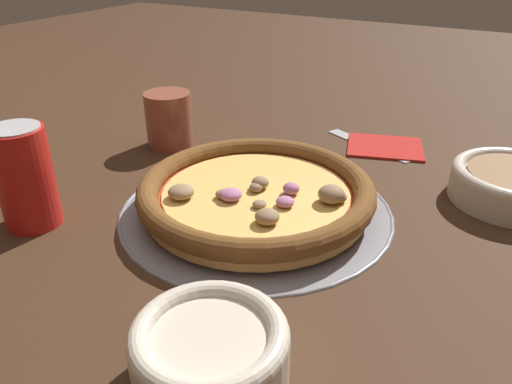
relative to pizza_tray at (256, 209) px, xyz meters
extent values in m
plane|color=#3D2616|center=(0.00, 0.00, 0.00)|extent=(3.00, 3.00, 0.00)
cylinder|color=gray|center=(0.00, 0.00, 0.00)|extent=(0.34, 0.34, 0.00)
torus|color=gray|center=(0.00, 0.00, 0.00)|extent=(0.35, 0.35, 0.01)
cylinder|color=tan|center=(0.00, 0.00, 0.01)|extent=(0.28, 0.28, 0.02)
torus|color=brown|center=(0.00, 0.00, 0.03)|extent=(0.30, 0.30, 0.03)
cylinder|color=#B7381E|center=(0.00, 0.00, 0.02)|extent=(0.25, 0.25, 0.00)
cylinder|color=#E5B75B|center=(0.00, 0.00, 0.02)|extent=(0.23, 0.23, 0.00)
ellipsoid|color=#8E7051|center=(0.00, 0.01, 0.03)|extent=(0.03, 0.03, 0.01)
ellipsoid|color=#8E7051|center=(0.05, -0.06, 0.03)|extent=(0.03, 0.03, 0.02)
ellipsoid|color=#8E7051|center=(0.09, 0.02, 0.04)|extent=(0.04, 0.04, 0.02)
ellipsoid|color=#8E7051|center=(0.00, 0.00, 0.03)|extent=(0.02, 0.02, 0.01)
ellipsoid|color=#8E7051|center=(0.10, 0.03, 0.03)|extent=(0.02, 0.02, 0.01)
ellipsoid|color=#B26B93|center=(0.04, 0.02, 0.03)|extent=(0.03, 0.03, 0.01)
ellipsoid|color=#8E7051|center=(-0.03, -0.03, 0.03)|extent=(0.02, 0.02, 0.01)
ellipsoid|color=#8E7051|center=(-0.07, -0.06, 0.03)|extent=(0.03, 0.03, 0.02)
ellipsoid|color=#B26B93|center=(-0.02, -0.03, 0.03)|extent=(0.04, 0.04, 0.01)
ellipsoid|color=#8E7051|center=(0.02, -0.03, 0.03)|extent=(0.02, 0.02, 0.01)
ellipsoid|color=#B26B93|center=(0.05, -0.02, 0.03)|extent=(0.03, 0.03, 0.01)
cylinder|color=beige|center=(0.10, -0.25, 0.02)|extent=(0.12, 0.12, 0.05)
torus|color=beige|center=(0.10, -0.25, 0.04)|extent=(0.12, 0.12, 0.02)
cylinder|color=beige|center=(0.28, 0.19, 0.02)|extent=(0.16, 0.16, 0.04)
cylinder|color=brown|center=(-0.23, 0.12, 0.04)|extent=(0.08, 0.08, 0.09)
cube|color=#B2231E|center=(0.08, 0.28, 0.00)|extent=(0.14, 0.13, 0.01)
cube|color=#B7B7BC|center=(0.08, 0.27, 0.00)|extent=(0.12, 0.06, 0.00)
cube|color=#B7B7BC|center=(0.00, 0.30, 0.00)|extent=(0.05, 0.04, 0.00)
cylinder|color=red|center=(-0.22, -0.16, 0.06)|extent=(0.07, 0.07, 0.12)
cylinder|color=#BCBCC1|center=(-0.22, -0.16, 0.12)|extent=(0.06, 0.06, 0.00)
camera|label=1|loc=(0.27, -0.48, 0.32)|focal=35.00mm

